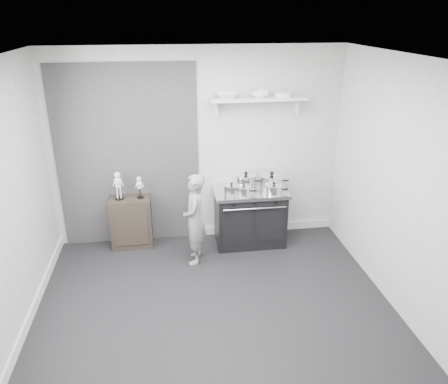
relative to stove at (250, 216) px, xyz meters
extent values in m
plane|color=black|center=(-0.69, -1.48, -0.41)|extent=(4.00, 4.00, 0.00)
cube|color=#A8A7A5|center=(-0.69, 0.32, 0.94)|extent=(4.00, 0.02, 2.70)
cube|color=#A8A7A5|center=(-0.69, -3.28, 0.94)|extent=(4.00, 0.02, 2.70)
cube|color=#A8A7A5|center=(-2.69, -1.48, 0.94)|extent=(0.02, 3.60, 2.70)
cube|color=#A8A7A5|center=(1.31, -1.48, 0.94)|extent=(0.02, 3.60, 2.70)
cube|color=silver|center=(-0.69, -1.48, 2.29)|extent=(4.00, 3.60, 0.02)
cube|color=black|center=(-1.64, 0.31, 0.84)|extent=(1.90, 0.02, 2.50)
cube|color=silver|center=(0.31, 0.30, -0.35)|extent=(2.00, 0.03, 0.12)
cube|color=silver|center=(-2.67, -1.48, -0.35)|extent=(0.03, 3.60, 0.12)
cube|color=silver|center=(0.11, 0.19, 1.61)|extent=(1.30, 0.26, 0.04)
cube|color=silver|center=(-0.44, 0.26, 1.49)|extent=(0.03, 0.12, 0.20)
cube|color=silver|center=(0.66, 0.26, 1.49)|extent=(0.03, 0.12, 0.20)
cube|color=black|center=(0.00, 0.00, -0.03)|extent=(0.95, 0.57, 0.76)
cube|color=silver|center=(0.00, 0.00, 0.38)|extent=(1.00, 0.61, 0.05)
cube|color=black|center=(-0.23, -0.28, -0.01)|extent=(0.40, 0.02, 0.49)
cube|color=black|center=(0.23, -0.28, -0.01)|extent=(0.40, 0.02, 0.49)
cylinder|color=silver|center=(0.00, -0.31, 0.26)|extent=(0.85, 0.02, 0.02)
cylinder|color=black|center=(-0.28, -0.29, 0.33)|extent=(0.04, 0.03, 0.04)
cylinder|color=black|center=(0.00, -0.29, 0.33)|extent=(0.04, 0.03, 0.04)
cylinder|color=black|center=(0.28, -0.29, 0.33)|extent=(0.04, 0.03, 0.04)
cube|color=black|center=(-1.66, 0.13, -0.04)|extent=(0.56, 0.32, 0.72)
imported|color=gray|center=(-0.81, -0.40, 0.20)|extent=(0.35, 0.48, 1.22)
cylinder|color=silver|center=(-0.28, -0.10, 0.46)|extent=(0.20, 0.20, 0.12)
cylinder|color=silver|center=(-0.28, -0.10, 0.52)|extent=(0.21, 0.21, 0.01)
sphere|color=black|center=(-0.28, -0.10, 0.55)|extent=(0.04, 0.04, 0.04)
cylinder|color=black|center=(-0.14, -0.10, 0.46)|extent=(0.10, 0.02, 0.02)
cylinder|color=silver|center=(-0.05, 0.12, 0.48)|extent=(0.28, 0.28, 0.17)
cylinder|color=silver|center=(-0.05, 0.12, 0.57)|extent=(0.29, 0.29, 0.01)
sphere|color=black|center=(-0.05, 0.12, 0.61)|extent=(0.05, 0.05, 0.05)
cylinder|color=black|center=(0.14, 0.12, 0.48)|extent=(0.10, 0.02, 0.02)
cylinder|color=silver|center=(0.32, 0.10, 0.47)|extent=(0.32, 0.32, 0.15)
cylinder|color=silver|center=(0.32, 0.10, 0.56)|extent=(0.33, 0.33, 0.01)
sphere|color=black|center=(0.32, 0.10, 0.59)|extent=(0.06, 0.06, 0.06)
cylinder|color=black|center=(0.52, 0.10, 0.47)|extent=(0.10, 0.02, 0.02)
cylinder|color=silver|center=(0.29, -0.16, 0.45)|extent=(0.22, 0.22, 0.11)
cylinder|color=silver|center=(0.29, -0.16, 0.52)|extent=(0.23, 0.23, 0.01)
sphere|color=black|center=(0.29, -0.16, 0.55)|extent=(0.04, 0.04, 0.04)
cylinder|color=black|center=(0.43, -0.16, 0.45)|extent=(0.10, 0.02, 0.02)
cylinder|color=silver|center=(-0.13, -0.17, 0.45)|extent=(0.18, 0.18, 0.11)
cylinder|color=silver|center=(-0.13, -0.17, 0.52)|extent=(0.18, 0.18, 0.01)
sphere|color=black|center=(-0.13, -0.17, 0.54)|extent=(0.03, 0.03, 0.03)
cylinder|color=black|center=(0.00, -0.17, 0.45)|extent=(0.10, 0.02, 0.02)
imported|color=white|center=(-0.30, 0.19, 1.67)|extent=(0.31, 0.31, 0.08)
imported|color=white|center=(0.14, 0.19, 1.67)|extent=(0.25, 0.25, 0.08)
cylinder|color=silver|center=(0.45, 0.19, 1.66)|extent=(0.24, 0.24, 0.06)
camera|label=1|loc=(-1.15, -5.45, 2.67)|focal=35.00mm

